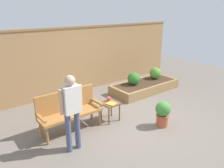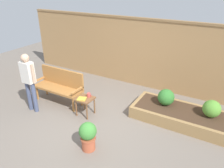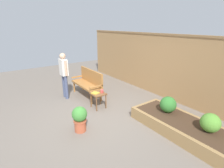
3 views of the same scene
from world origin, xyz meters
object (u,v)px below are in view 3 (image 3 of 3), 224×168
Objects in this scene: cup_on_table at (102,91)px; shrub_near_bench at (168,104)px; garden_bench at (89,81)px; potted_boxwood at (80,118)px; shrub_far_corner at (210,123)px; person_by_bench at (64,72)px; side_table at (98,96)px; book_on_table at (95,93)px.

cup_on_table is 0.32× the size of shrub_near_bench.
garden_bench is at bearing 173.55° from cup_on_table.
potted_boxwood is 2.85m from shrub_far_corner.
shrub_far_corner is 4.43m from person_by_bench.
cup_on_table is at bearing 124.43° from potted_boxwood.
shrub_far_corner is (2.81, 1.01, 0.10)m from side_table.
garden_bench is 1.04m from book_on_table.
cup_on_table is 0.64× the size of book_on_table.
garden_bench reaches higher than cup_on_table.
shrub_far_corner reaches higher than book_on_table.
book_on_table is 3.05m from shrub_far_corner.
shrub_near_bench reaches higher than shrub_far_corner.
garden_bench is 2.21m from potted_boxwood.
shrub_far_corner reaches higher than cup_on_table.
potted_boxwood is (0.80, -1.00, -0.05)m from side_table.
shrub_near_bench is (1.75, 1.01, 0.11)m from side_table.
side_table is at bearing -160.27° from shrub_far_corner.
garden_bench is at bearing 67.92° from person_by_bench.
shrub_near_bench is at bearing 29.91° from side_table.
person_by_bench reaches higher than potted_boxwood.
cup_on_table is 0.09× the size of person_by_bench.
shrub_far_corner is (1.06, -0.00, -0.00)m from shrub_near_bench.
side_table is at bearing -111.67° from cup_on_table.
side_table is 0.18m from cup_on_table.
shrub_near_bench is at bearing 180.00° from shrub_far_corner.
person_by_bench is (-3.08, -1.53, 0.43)m from shrub_near_bench.
book_on_table is at bearing -112.27° from side_table.
person_by_bench is at bearing 167.22° from potted_boxwood.
potted_boxwood is at bearing -134.99° from shrub_far_corner.
potted_boxwood is at bearing -55.57° from cup_on_table.
shrub_near_bench is (1.71, 0.90, -0.02)m from cup_on_table.
cup_on_table is 0.33× the size of shrub_far_corner.
shrub_far_corner is 0.26× the size of person_by_bench.
person_by_bench is at bearing -153.59° from shrub_near_bench.
person_by_bench is (-1.37, -0.63, 0.40)m from cup_on_table.
side_table is at bearing 128.75° from potted_boxwood.
cup_on_table reaches higher than book_on_table.
person_by_bench reaches higher than book_on_table.
cup_on_table is at bearing -152.23° from shrub_near_bench.
side_table is 3.62× the size of cup_on_table.
potted_boxwood reaches higher than cup_on_table.
shrub_near_bench is 0.26× the size of person_by_bench.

